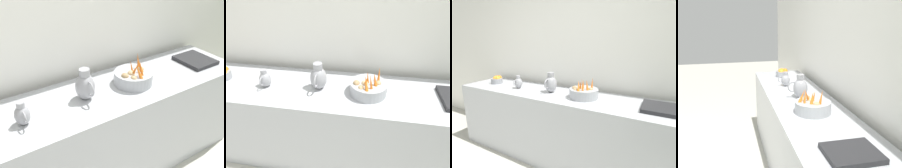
{
  "view_description": "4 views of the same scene",
  "coord_description": "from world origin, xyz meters",
  "views": [
    {
      "loc": [
        0.05,
        -0.97,
        2.01
      ],
      "look_at": [
        -1.44,
        0.01,
        0.98
      ],
      "focal_mm": 42.96,
      "sensor_mm": 36.0,
      "label": 1
    },
    {
      "loc": [
        -0.08,
        0.22,
        1.88
      ],
      "look_at": [
        -1.41,
        -0.0,
        1.01
      ],
      "focal_mm": 30.77,
      "sensor_mm": 36.0,
      "label": 2
    },
    {
      "loc": [
        0.3,
        1.0,
        1.51
      ],
      "look_at": [
        -1.45,
        0.02,
        1.03
      ],
      "focal_mm": 28.52,
      "sensor_mm": 36.0,
      "label": 3
    },
    {
      "loc": [
        -0.78,
        2.38,
        1.75
      ],
      "look_at": [
        -1.34,
        0.0,
        1.1
      ],
      "focal_mm": 42.57,
      "sensor_mm": 36.0,
      "label": 4
    }
  ],
  "objects": [
    {
      "name": "tile_wall_left",
      "position": [
        -1.95,
        0.38,
        1.5
      ],
      "size": [
        0.1,
        7.83,
        3.0
      ],
      "primitive_type": "cube",
      "color": "white",
      "rests_on": "ground_plane"
    },
    {
      "name": "metal_pitcher_tall",
      "position": [
        -1.5,
        -0.2,
        1.0
      ],
      "size": [
        0.21,
        0.15,
        0.25
      ],
      "color": "#939399",
      "rests_on": "prep_counter"
    },
    {
      "name": "vegetable_colander",
      "position": [
        -1.49,
        0.25,
        0.94
      ],
      "size": [
        0.33,
        0.33,
        0.24
      ],
      "color": "#9EA0A5",
      "rests_on": "prep_counter"
    },
    {
      "name": "prep_counter",
      "position": [
        -1.51,
        -0.12,
        0.44
      ],
      "size": [
        0.67,
        2.85,
        0.88
      ],
      "primitive_type": "cube",
      "color": "#ADAFB5",
      "rests_on": "ground_plane"
    },
    {
      "name": "metal_pitcher_short",
      "position": [
        -1.45,
        -0.69,
        0.96
      ],
      "size": [
        0.15,
        0.1,
        0.18
      ],
      "color": "#939399",
      "rests_on": "prep_counter"
    }
  ]
}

